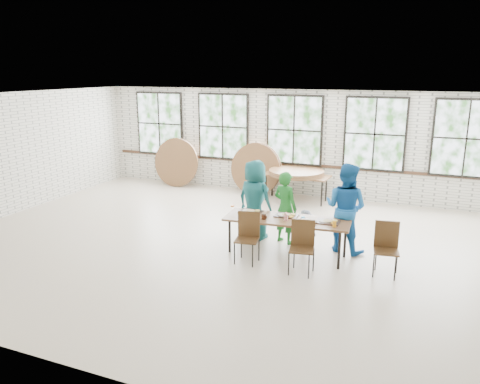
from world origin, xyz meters
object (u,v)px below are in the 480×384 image
(chair_near_left, at_px, (248,233))
(chair_near_right, at_px, (302,242))
(storage_table, at_px, (296,177))
(dining_table, at_px, (287,221))

(chair_near_left, height_order, chair_near_right, same)
(storage_table, bearing_deg, dining_table, -72.36)
(dining_table, bearing_deg, chair_near_left, -140.98)
(chair_near_left, bearing_deg, storage_table, 84.16)
(dining_table, xyz_separation_m, storage_table, (-0.89, 3.85, -0.00))
(chair_near_left, relative_size, chair_near_right, 1.00)
(dining_table, distance_m, storage_table, 3.96)
(dining_table, height_order, chair_near_right, chair_near_right)
(dining_table, height_order, chair_near_left, chair_near_left)
(chair_near_right, bearing_deg, chair_near_left, 165.11)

